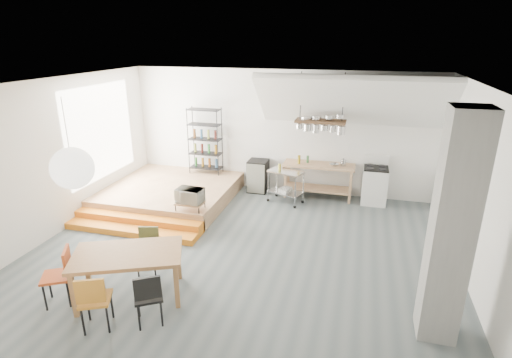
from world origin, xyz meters
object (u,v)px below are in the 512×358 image
(dining_table, at_px, (128,258))
(mini_fridge, at_px, (258,176))
(rolling_cart, at_px, (286,182))
(stove, at_px, (374,185))

(dining_table, relative_size, mini_fridge, 2.19)
(dining_table, distance_m, mini_fridge, 5.13)
(dining_table, xyz_separation_m, mini_fridge, (0.77, 5.07, -0.27))
(rolling_cart, height_order, mini_fridge, mini_fridge)
(mini_fridge, bearing_deg, dining_table, -98.67)
(mini_fridge, bearing_deg, stove, -0.83)
(stove, xyz_separation_m, mini_fridge, (-3.01, 0.04, -0.05))
(rolling_cart, distance_m, mini_fridge, 1.06)
(rolling_cart, xyz_separation_m, mini_fridge, (-0.87, 0.59, -0.11))
(dining_table, bearing_deg, stove, 29.49)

